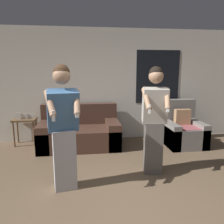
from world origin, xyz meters
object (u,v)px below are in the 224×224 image
armchair (182,130)px  person_left (64,127)px  couch (80,133)px  person_right (154,120)px  side_table (25,123)px

armchair → person_left: 3.11m
couch → person_right: size_ratio=0.99×
couch → person_left: size_ratio=0.98×
armchair → person_left: person_left is taller
couch → person_left: person_left is taller
armchair → couch: bearing=176.0°
couch → person_right: bearing=-50.5°
armchair → side_table: bearing=173.1°
side_table → couch: bearing=-12.2°
person_right → person_left: bearing=-167.0°
couch → armchair: armchair is taller
side_table → person_right: person_right is taller
couch → person_right: (1.24, -1.50, 0.62)m
armchair → person_right: 1.85m
couch → armchair: size_ratio=1.73×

